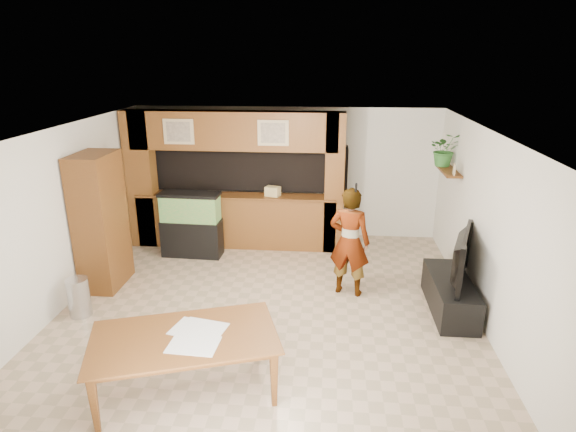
# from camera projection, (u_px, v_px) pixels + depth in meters

# --- Properties ---
(floor) EXTENTS (6.50, 6.50, 0.00)m
(floor) POSITION_uv_depth(u_px,v_px,m) (267.00, 311.00, 7.02)
(floor) COLOR tan
(floor) RESTS_ON ground
(ceiling) EXTENTS (6.50, 6.50, 0.00)m
(ceiling) POSITION_uv_depth(u_px,v_px,m) (264.00, 133.00, 6.19)
(ceiling) COLOR white
(ceiling) RESTS_ON wall_back
(wall_back) EXTENTS (6.00, 0.00, 6.00)m
(wall_back) POSITION_uv_depth(u_px,v_px,m) (287.00, 173.00, 9.67)
(wall_back) COLOR silver
(wall_back) RESTS_ON floor
(wall_left) EXTENTS (0.00, 6.50, 6.50)m
(wall_left) POSITION_uv_depth(u_px,v_px,m) (57.00, 222.00, 6.85)
(wall_left) COLOR silver
(wall_left) RESTS_ON floor
(wall_right) EXTENTS (0.00, 6.50, 6.50)m
(wall_right) POSITION_uv_depth(u_px,v_px,m) (491.00, 235.00, 6.36)
(wall_right) COLOR silver
(wall_right) RESTS_ON floor
(partition) EXTENTS (4.20, 0.99, 2.60)m
(partition) POSITION_uv_depth(u_px,v_px,m) (234.00, 178.00, 9.16)
(partition) COLOR brown
(partition) RESTS_ON floor
(wall_clock) EXTENTS (0.05, 0.25, 0.25)m
(wall_clock) POSITION_uv_depth(u_px,v_px,m) (87.00, 165.00, 7.60)
(wall_clock) COLOR black
(wall_clock) RESTS_ON wall_left
(wall_shelf) EXTENTS (0.25, 0.90, 0.04)m
(wall_shelf) POSITION_uv_depth(u_px,v_px,m) (448.00, 171.00, 8.08)
(wall_shelf) COLOR brown
(wall_shelf) RESTS_ON wall_right
(pantry_cabinet) EXTENTS (0.54, 0.88, 2.15)m
(pantry_cabinet) POSITION_uv_depth(u_px,v_px,m) (100.00, 222.00, 7.52)
(pantry_cabinet) COLOR brown
(pantry_cabinet) RESTS_ON floor
(trash_can) EXTENTS (0.31, 0.31, 0.57)m
(trash_can) POSITION_uv_depth(u_px,v_px,m) (79.00, 297.00, 6.84)
(trash_can) COLOR #B2B2B7
(trash_can) RESTS_ON floor
(aquarium) EXTENTS (1.09, 0.41, 1.21)m
(aquarium) POSITION_uv_depth(u_px,v_px,m) (191.00, 225.00, 8.80)
(aquarium) COLOR black
(aquarium) RESTS_ON floor
(tv_stand) EXTENTS (0.54, 1.47, 0.49)m
(tv_stand) POSITION_uv_depth(u_px,v_px,m) (450.00, 295.00, 6.99)
(tv_stand) COLOR black
(tv_stand) RESTS_ON floor
(television) EXTENTS (0.57, 1.26, 0.73)m
(television) POSITION_uv_depth(u_px,v_px,m) (455.00, 256.00, 6.80)
(television) COLOR black
(television) RESTS_ON tv_stand
(photo_frame) EXTENTS (0.04, 0.14, 0.18)m
(photo_frame) POSITION_uv_depth(u_px,v_px,m) (454.00, 169.00, 7.72)
(photo_frame) COLOR tan
(photo_frame) RESTS_ON wall_shelf
(potted_plant) EXTENTS (0.53, 0.46, 0.58)m
(potted_plant) POSITION_uv_depth(u_px,v_px,m) (445.00, 149.00, 8.25)
(potted_plant) COLOR #31702C
(potted_plant) RESTS_ON wall_shelf
(person) EXTENTS (0.71, 0.56, 1.71)m
(person) POSITION_uv_depth(u_px,v_px,m) (350.00, 242.00, 7.31)
(person) COLOR #906A4F
(person) RESTS_ON floor
(microphone) EXTENTS (0.03, 0.10, 0.15)m
(microphone) POSITION_uv_depth(u_px,v_px,m) (356.00, 188.00, 6.86)
(microphone) COLOR black
(microphone) RESTS_ON person
(dining_table) EXTENTS (2.22, 1.66, 0.70)m
(dining_table) POSITION_uv_depth(u_px,v_px,m) (186.00, 366.00, 5.23)
(dining_table) COLOR brown
(dining_table) RESTS_ON floor
(newspaper_a) EXTENTS (0.53, 0.40, 0.01)m
(newspaper_a) POSITION_uv_depth(u_px,v_px,m) (193.00, 345.00, 5.00)
(newspaper_a) COLOR silver
(newspaper_a) RESTS_ON dining_table
(newspaper_b) EXTENTS (0.60, 0.50, 0.01)m
(newspaper_b) POSITION_uv_depth(u_px,v_px,m) (196.00, 329.00, 5.28)
(newspaper_b) COLOR silver
(newspaper_b) RESTS_ON dining_table
(newspaper_c) EXTENTS (0.56, 0.46, 0.01)m
(newspaper_c) POSITION_uv_depth(u_px,v_px,m) (203.00, 328.00, 5.30)
(newspaper_c) COLOR silver
(newspaper_c) RESTS_ON dining_table
(counter_box) EXTENTS (0.31, 0.26, 0.18)m
(counter_box) POSITION_uv_depth(u_px,v_px,m) (273.00, 191.00, 8.98)
(counter_box) COLOR tan
(counter_box) RESTS_ON partition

